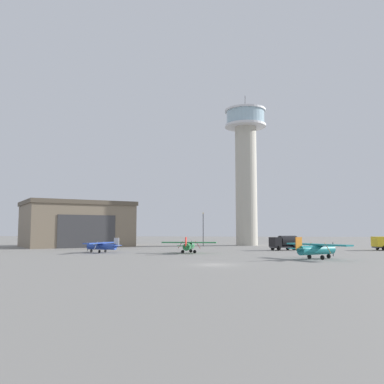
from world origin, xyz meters
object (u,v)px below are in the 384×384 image
(control_tower, at_px, (246,163))
(light_post_west, at_px, (203,226))
(airplane_blue, at_px, (102,246))
(truck_fuel_tanker_black, at_px, (284,242))
(airplane_teal, at_px, (316,249))
(airplane_green, at_px, (189,246))

(control_tower, xyz_separation_m, light_post_west, (-11.07, -6.42, -16.90))
(airplane_blue, relative_size, truck_fuel_tanker_black, 1.51)
(truck_fuel_tanker_black, relative_size, light_post_west, 0.71)
(truck_fuel_tanker_black, bearing_deg, airplane_teal, 64.14)
(airplane_green, xyz_separation_m, truck_fuel_tanker_black, (17.93, 12.53, 0.29))
(airplane_blue, distance_m, airplane_teal, 37.32)
(control_tower, bearing_deg, airplane_blue, -125.90)
(airplane_blue, height_order, airplane_green, airplane_green)
(airplane_blue, height_order, airplane_teal, airplane_teal)
(control_tower, distance_m, light_post_west, 21.20)
(airplane_green, height_order, light_post_west, light_post_west)
(control_tower, bearing_deg, airplane_green, -106.68)
(airplane_green, bearing_deg, truck_fuel_tanker_black, -52.82)
(control_tower, height_order, airplane_blue, control_tower)
(airplane_blue, xyz_separation_m, light_post_west, (15.84, 30.77, 3.84))
(control_tower, distance_m, airplane_green, 44.07)
(truck_fuel_tanker_black, bearing_deg, airplane_green, 5.62)
(airplane_blue, bearing_deg, control_tower, -111.98)
(control_tower, height_order, truck_fuel_tanker_black, control_tower)
(airplane_teal, xyz_separation_m, truck_fuel_tanker_black, (-1.50, 24.90, 0.18))
(airplane_blue, xyz_separation_m, truck_fuel_tanker_black, (33.67, 12.42, 0.39))
(light_post_west, bearing_deg, airplane_green, -90.19)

